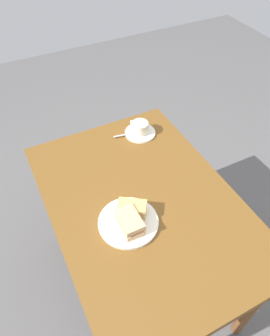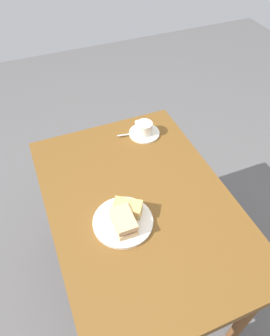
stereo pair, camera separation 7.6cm
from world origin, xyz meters
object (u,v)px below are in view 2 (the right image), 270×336
(sandwich_plate, at_px, (123,222))
(sandwich_back, at_px, (128,208))
(spoon, at_px, (130,134))
(coffee_saucer, at_px, (144,133))
(coffee_cup, at_px, (144,127))
(sandwich_front, at_px, (124,222))
(dining_table, at_px, (140,212))

(sandwich_plate, xyz_separation_m, sandwich_back, (-0.03, 0.03, 0.03))
(sandwich_plate, height_order, spoon, spoon)
(coffee_saucer, xyz_separation_m, coffee_cup, (-0.00, -0.00, 0.04))
(sandwich_back, height_order, spoon, sandwich_back)
(coffee_cup, bearing_deg, spoon, -99.09)
(sandwich_front, distance_m, coffee_saucer, 0.58)
(coffee_cup, bearing_deg, sandwich_front, -31.13)
(sandwich_front, relative_size, coffee_cup, 1.14)
(coffee_saucer, height_order, coffee_cup, coffee_cup)
(sandwich_front, height_order, sandwich_back, sandwich_front)
(dining_table, height_order, coffee_cup, coffee_cup)
(dining_table, relative_size, spoon, 11.17)
(dining_table, xyz_separation_m, sandwich_front, (0.10, -0.11, 0.12))
(sandwich_back, relative_size, coffee_saucer, 0.82)
(sandwich_plate, relative_size, sandwich_front, 1.98)
(dining_table, distance_m, coffee_cup, 0.46)
(dining_table, bearing_deg, sandwich_back, -61.62)
(coffee_saucer, bearing_deg, coffee_cup, -158.07)
(sandwich_back, xyz_separation_m, coffee_saucer, (-0.44, 0.26, -0.04))
(sandwich_plate, distance_m, spoon, 0.53)
(sandwich_plate, distance_m, sandwich_front, 0.04)
(sandwich_front, height_order, coffee_saucer, sandwich_front)
(coffee_saucer, bearing_deg, sandwich_back, -30.92)
(dining_table, xyz_separation_m, spoon, (-0.41, 0.11, 0.09))
(dining_table, xyz_separation_m, coffee_saucer, (-0.40, 0.19, 0.09))
(sandwich_front, bearing_deg, coffee_saucer, 148.73)
(sandwich_plate, relative_size, coffee_saucer, 1.52)
(coffee_cup, relative_size, spoon, 1.08)
(sandwich_plate, height_order, coffee_saucer, sandwich_plate)
(sandwich_front, relative_size, coffee_saucer, 0.77)
(sandwich_plate, bearing_deg, sandwich_front, -12.07)
(dining_table, height_order, sandwich_back, sandwich_back)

